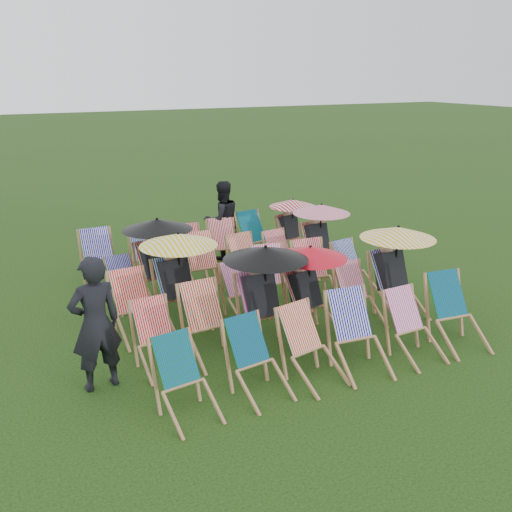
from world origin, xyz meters
name	(u,v)px	position (x,y,z in m)	size (l,w,h in m)	color
ground	(259,312)	(0.00, 0.00, 0.00)	(100.00, 100.00, 0.00)	black
deckchair_0	(186,381)	(-2.09, -2.27, 0.45)	(0.69, 0.89, 0.89)	#A2734C
deckchair_1	(258,360)	(-1.14, -2.22, 0.45)	(0.71, 0.91, 0.91)	#A2734C
deckchair_2	(313,347)	(-0.37, -2.22, 0.47)	(0.77, 0.96, 0.93)	#A2734C
deckchair_3	(359,335)	(0.32, -2.27, 0.50)	(0.75, 0.98, 1.00)	#A2734C
deckchair_4	(415,327)	(1.22, -2.33, 0.45)	(0.63, 0.86, 0.91)	#A2734C
deckchair_5	(458,313)	(2.01, -2.32, 0.50)	(0.75, 0.98, 1.00)	#A2734C
deckchair_6	(159,338)	(-2.03, -1.06, 0.44)	(0.63, 0.84, 0.88)	#A2734C
deckchair_7	(210,324)	(-1.30, -1.07, 0.50)	(0.71, 0.95, 0.99)	#A2734C
deckchair_8	(265,295)	(-0.44, -1.06, 0.76)	(1.22, 1.27, 1.44)	#A2734C
deckchair_9	(312,289)	(0.36, -1.01, 0.70)	(1.11, 1.22, 1.32)	#A2734C
deckchair_10	(360,295)	(1.24, -1.04, 0.45)	(0.60, 0.83, 0.90)	#A2734C
deckchair_11	(398,269)	(1.98, -1.02, 0.76)	(1.21, 1.27, 1.43)	#A2734C
deckchair_12	(136,307)	(-2.04, 0.00, 0.48)	(0.70, 0.93, 0.96)	#A2734C
deckchair_13	(180,278)	(-1.29, 0.17, 0.76)	(1.21, 1.29, 1.43)	#A2734C
deckchair_14	(243,291)	(-0.29, 0.00, 0.42)	(0.66, 0.84, 0.84)	#A2734C
deckchair_15	(274,280)	(0.30, 0.06, 0.50)	(0.81, 1.01, 0.99)	#A2734C
deckchair_16	(317,273)	(1.11, 0.01, 0.50)	(0.74, 0.97, 1.00)	#A2734C
deckchair_17	(356,269)	(1.91, -0.01, 0.45)	(0.73, 0.92, 0.90)	#A2734C
deckchair_18	(126,284)	(-1.89, 1.20, 0.41)	(0.63, 0.81, 0.82)	#A2734C
deckchair_19	(159,259)	(-1.28, 1.25, 0.75)	(1.19, 1.29, 1.41)	#A2734C
deckchair_20	(206,265)	(-0.42, 1.27, 0.50)	(0.68, 0.94, 1.01)	#A2734C
deckchair_21	(249,262)	(0.37, 1.14, 0.46)	(0.68, 0.90, 0.93)	#A2734C
deckchair_22	(285,256)	(1.19, 1.26, 0.44)	(0.70, 0.89, 0.87)	#A2734C
deckchair_23	(321,237)	(1.99, 1.26, 0.70)	(1.12, 1.17, 1.33)	#A2734C
deckchair_24	(101,259)	(-2.05, 2.41, 0.50)	(0.67, 0.93, 1.00)	#A2734C
deckchair_25	(147,256)	(-1.22, 2.29, 0.47)	(0.76, 0.96, 0.95)	#A2734C
deckchair_26	(189,251)	(-0.36, 2.30, 0.46)	(0.75, 0.94, 0.92)	#A2734C
deckchair_27	(224,246)	(0.37, 2.28, 0.47)	(0.78, 0.97, 0.94)	#A2734C
deckchair_28	(259,238)	(1.17, 2.35, 0.50)	(0.81, 1.02, 1.00)	#A2734C
deckchair_29	(294,226)	(2.07, 2.46, 0.63)	(1.00, 1.08, 1.19)	#A2734C
person_left	(95,324)	(-2.85, -1.19, 0.87)	(0.63, 0.41, 1.73)	black
person_rear	(222,220)	(0.60, 2.90, 0.83)	(0.80, 0.63, 1.65)	black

